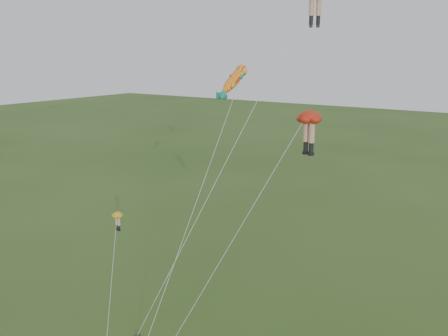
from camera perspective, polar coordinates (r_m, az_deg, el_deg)
The scene contains 4 objects.
legs_kite_red_high at distance 37.20m, azimuth 10.18°, elevation 18.41°, with size 8.00×13.24×23.51m.
legs_kite_red_mid at distance 30.01m, azimuth 9.53°, elevation 5.07°, with size 7.27×8.58×15.72m.
legs_kite_yellow at distance 37.16m, azimuth -12.16°, elevation -6.27°, with size 4.09×5.54×7.69m.
fish_kite at distance 36.42m, azimuth 1.13°, elevation 9.93°, with size 1.38×13.08×18.41m.
Camera 1 is at (20.68, -21.64, 19.07)m, focal length 40.00 mm.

